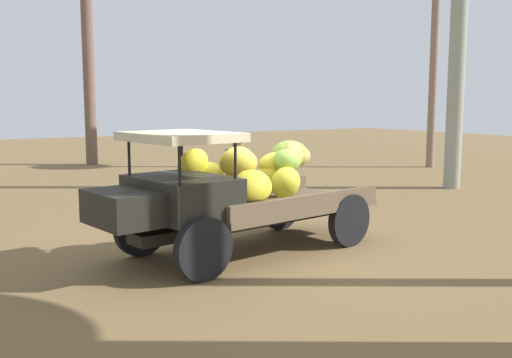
# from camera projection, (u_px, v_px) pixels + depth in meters

# --- Properties ---
(ground_plane) EXTENTS (60.00, 60.00, 0.00)m
(ground_plane) POSITION_uv_depth(u_px,v_px,m) (253.00, 246.00, 9.21)
(ground_plane) COLOR brown
(truck) EXTENTS (4.61, 2.28, 1.86)m
(truck) POSITION_uv_depth(u_px,v_px,m) (233.00, 190.00, 8.73)
(truck) COLOR black
(truck) RESTS_ON ground
(farmer) EXTENTS (0.52, 0.47, 1.68)m
(farmer) POSITION_uv_depth(u_px,v_px,m) (238.00, 173.00, 10.84)
(farmer) COLOR #3B4346
(farmer) RESTS_ON ground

